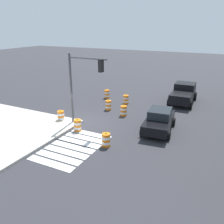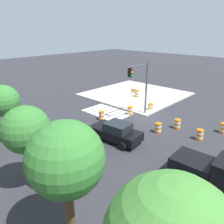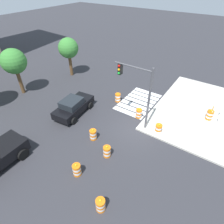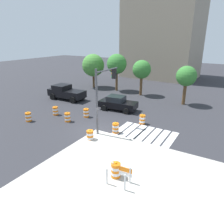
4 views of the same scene
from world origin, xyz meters
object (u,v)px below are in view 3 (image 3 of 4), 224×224
object	(u,v)px
traffic_barrel_crosswalk_end	(77,170)
traffic_barrel_near_corner	(101,205)
traffic_barrel_median_far	(118,98)
traffic_barrel_opposite_curb	(158,129)
street_tree_streetside_far	(14,62)
traffic_light_pole	(137,86)
traffic_barrel_on_sidewalk	(210,115)
traffic_barrel_lane_center	(93,135)
traffic_barrel_far_curb	(139,113)
street_tree_streetside_mid	(68,49)
sports_car	(73,106)
traffic_barrel_median_near	(107,151)
construction_barricade	(214,112)

from	to	relation	value
traffic_barrel_crosswalk_end	traffic_barrel_near_corner	bearing A→B (deg)	-109.93
traffic_barrel_crosswalk_end	traffic_barrel_median_far	distance (m)	9.36
traffic_barrel_median_far	traffic_barrel_opposite_curb	distance (m)	5.88
street_tree_streetside_far	traffic_light_pole	bearing A→B (deg)	-80.37
traffic_barrel_on_sidewalk	street_tree_streetside_far	bearing A→B (deg)	109.45
traffic_barrel_near_corner	traffic_barrel_lane_center	xyz separation A→B (m)	(4.21, 3.91, 0.00)
traffic_barrel_opposite_curb	traffic_barrel_median_far	bearing A→B (deg)	67.91
traffic_barrel_far_curb	street_tree_streetside_mid	world-z (taller)	street_tree_streetside_mid
traffic_barrel_opposite_curb	street_tree_streetside_far	bearing A→B (deg)	98.48
sports_car	traffic_light_pole	xyz separation A→B (m)	(1.81, -5.53, 3.10)
traffic_barrel_crosswalk_end	traffic_barrel_median_far	xyz separation A→B (m)	(9.02, 2.52, 0.00)
traffic_barrel_near_corner	traffic_barrel_opposite_curb	distance (m)	7.79
traffic_barrel_opposite_curb	traffic_barrel_on_sidewalk	xyz separation A→B (m)	(4.23, -3.15, 0.15)
traffic_barrel_median_far	traffic_barrel_on_sidewalk	bearing A→B (deg)	-76.82
traffic_barrel_near_corner	traffic_barrel_opposite_curb	bearing A→B (deg)	-1.64
traffic_barrel_crosswalk_end	traffic_barrel_opposite_curb	distance (m)	7.41
traffic_barrel_lane_center	street_tree_streetside_far	world-z (taller)	street_tree_streetside_far
traffic_barrel_median_near	traffic_barrel_on_sidewalk	bearing A→B (deg)	-31.74
construction_barricade	street_tree_streetside_far	distance (m)	20.11
traffic_barrel_near_corner	traffic_barrel_on_sidewalk	world-z (taller)	traffic_barrel_on_sidewalk
traffic_light_pole	traffic_barrel_median_far	bearing A→B (deg)	54.00
traffic_barrel_opposite_curb	traffic_barrel_on_sidewalk	bearing A→B (deg)	-36.72
traffic_barrel_median_far	traffic_light_pole	size ratio (longest dim) A/B	0.19
traffic_barrel_median_near	traffic_barrel_on_sidewalk	xyz separation A→B (m)	(8.62, -5.33, 0.15)
sports_car	street_tree_streetside_far	size ratio (longest dim) A/B	0.90
traffic_barrel_crosswalk_end	traffic_light_pole	size ratio (longest dim) A/B	0.19
traffic_barrel_crosswalk_end	traffic_barrel_opposite_curb	world-z (taller)	same
traffic_barrel_median_near	street_tree_streetside_mid	distance (m)	14.78
traffic_barrel_on_sidewalk	traffic_barrel_lane_center	bearing A→B (deg)	136.96
traffic_barrel_median_far	street_tree_streetside_far	bearing A→B (deg)	114.58
traffic_barrel_far_curb	street_tree_streetside_far	distance (m)	13.69
construction_barricade	traffic_barrel_on_sidewalk	bearing A→B (deg)	150.96
traffic_barrel_median_far	traffic_barrel_crosswalk_end	bearing A→B (deg)	-164.39
sports_car	traffic_barrel_lane_center	bearing A→B (deg)	-114.50
sports_car	traffic_light_pole	size ratio (longest dim) A/B	0.81
traffic_barrel_median_near	street_tree_streetside_mid	xyz separation A→B (m)	(8.49, 11.71, 3.03)
sports_car	traffic_barrel_opposite_curb	distance (m)	8.06
traffic_barrel_on_sidewalk	construction_barricade	distance (m)	0.50
traffic_barrel_lane_center	traffic_barrel_median_far	bearing A→B (deg)	12.84
traffic_barrel_near_corner	traffic_barrel_far_curb	distance (m)	9.06
traffic_barrel_median_near	traffic_barrel_crosswalk_end	bearing A→B (deg)	162.64
traffic_barrel_median_near	traffic_barrel_lane_center	size ratio (longest dim) A/B	1.00
traffic_barrel_near_corner	traffic_barrel_opposite_curb	xyz separation A→B (m)	(7.79, -0.22, 0.00)
traffic_barrel_far_curb	traffic_barrel_on_sidewalk	bearing A→B (deg)	-59.81
traffic_barrel_median_far	traffic_barrel_opposite_curb	size ratio (longest dim) A/B	1.00
traffic_barrel_near_corner	traffic_barrel_opposite_curb	size ratio (longest dim) A/B	1.00
traffic_barrel_near_corner	traffic_barrel_lane_center	distance (m)	5.75
traffic_barrel_on_sidewalk	traffic_light_pole	distance (m)	7.69
sports_car	street_tree_streetside_mid	distance (m)	8.93
traffic_barrel_median_near	traffic_light_pole	xyz separation A→B (m)	(4.31, 0.12, 3.46)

